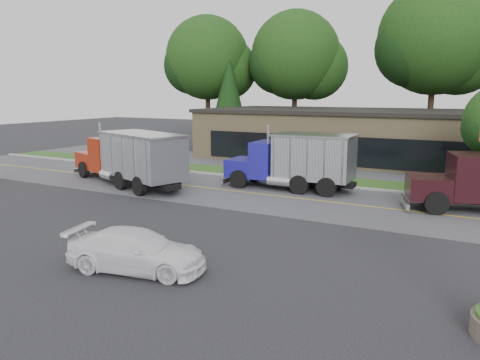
# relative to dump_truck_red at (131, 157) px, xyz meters

# --- Properties ---
(ground) EXTENTS (140.00, 140.00, 0.00)m
(ground) POSITION_rel_dump_truck_red_xyz_m (10.03, -7.44, -1.81)
(ground) COLOR #333338
(ground) RESTS_ON ground
(road) EXTENTS (60.00, 8.00, 0.02)m
(road) POSITION_rel_dump_truck_red_xyz_m (10.03, 1.56, -1.81)
(road) COLOR slate
(road) RESTS_ON ground
(center_line) EXTENTS (60.00, 0.12, 0.01)m
(center_line) POSITION_rel_dump_truck_red_xyz_m (10.03, 1.56, -1.81)
(center_line) COLOR gold
(center_line) RESTS_ON ground
(curb) EXTENTS (60.00, 0.30, 0.12)m
(curb) POSITION_rel_dump_truck_red_xyz_m (10.03, 5.76, -1.81)
(curb) COLOR #9E9E99
(curb) RESTS_ON ground
(grass_verge) EXTENTS (60.00, 3.40, 0.03)m
(grass_verge) POSITION_rel_dump_truck_red_xyz_m (10.03, 7.56, -1.81)
(grass_verge) COLOR #304F1B
(grass_verge) RESTS_ON ground
(far_parking) EXTENTS (60.00, 7.00, 0.02)m
(far_parking) POSITION_rel_dump_truck_red_xyz_m (10.03, 12.56, -1.81)
(far_parking) COLOR slate
(far_parking) RESTS_ON ground
(strip_mall) EXTENTS (32.00, 12.00, 4.00)m
(strip_mall) POSITION_rel_dump_truck_red_xyz_m (12.03, 18.56, 0.19)
(strip_mall) COLOR #9F8961
(strip_mall) RESTS_ON ground
(tree_far_a) EXTENTS (10.08, 9.48, 14.38)m
(tree_far_a) POSITION_rel_dump_truck_red_xyz_m (-9.82, 24.68, 7.36)
(tree_far_a) COLOR #382619
(tree_far_a) RESTS_ON ground
(tree_far_b) EXTENTS (10.14, 9.54, 14.47)m
(tree_far_b) POSITION_rel_dump_truck_red_xyz_m (0.18, 26.68, 7.42)
(tree_far_b) COLOR #382619
(tree_far_b) RESTS_ON ground
(tree_far_c) EXTENTS (11.27, 10.60, 16.07)m
(tree_far_c) POSITION_rel_dump_truck_red_xyz_m (14.20, 26.69, 8.44)
(tree_far_c) COLOR #382619
(tree_far_c) RESTS_ON ground
(evergreen_left) EXTENTS (4.41, 4.41, 10.03)m
(evergreen_left) POSITION_rel_dump_truck_red_xyz_m (-5.97, 22.56, 3.69)
(evergreen_left) COLOR #382619
(evergreen_left) RESTS_ON ground
(dump_truck_red) EXTENTS (10.73, 5.91, 3.36)m
(dump_truck_red) POSITION_rel_dump_truck_red_xyz_m (0.00, 0.00, 0.00)
(dump_truck_red) COLOR black
(dump_truck_red) RESTS_ON ground
(dump_truck_blue) EXTENTS (7.86, 2.92, 3.36)m
(dump_truck_blue) POSITION_rel_dump_truck_red_xyz_m (9.52, 3.73, -0.01)
(dump_truck_blue) COLOR black
(dump_truck_blue) RESTS_ON ground
(rally_car) EXTENTS (4.92, 2.84, 1.34)m
(rally_car) POSITION_rel_dump_truck_red_xyz_m (9.81, -10.81, -1.14)
(rally_car) COLOR white
(rally_car) RESTS_ON ground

